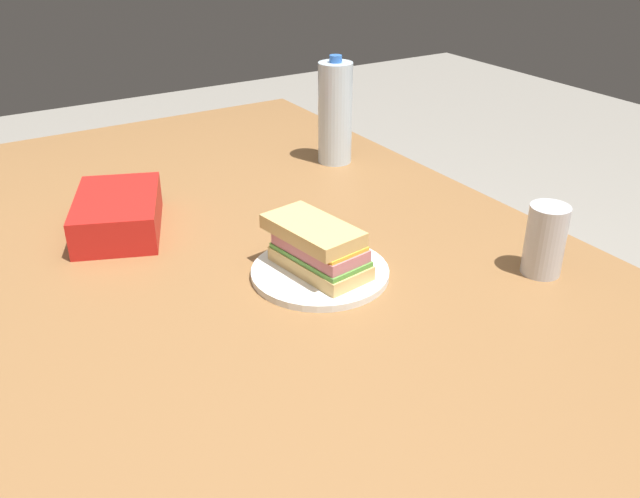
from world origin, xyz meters
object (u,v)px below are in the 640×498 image
Objects in this scene: paper_plate at (320,272)px; chip_bag at (118,214)px; soda_can_silver at (545,240)px; water_bottle_tall at (335,113)px; sandwich at (318,247)px; dining_table at (249,311)px.

chip_bag is (0.35, 0.23, 0.03)m from paper_plate.
paper_plate is 0.38m from soda_can_silver.
soda_can_silver is at bearing -179.45° from water_bottle_tall.
soda_can_silver reaches higher than sandwich.
dining_table is 0.33m from chip_bag.
water_bottle_tall is at bearing 0.55° from soda_can_silver.
soda_can_silver reaches higher than dining_table.
dining_table is 8.13× the size of chip_bag.
chip_bag is (0.34, 0.23, -0.02)m from sandwich.
chip_bag reaches higher than dining_table.
dining_table is at bearing 57.10° from paper_plate.
water_bottle_tall is at bearing -35.26° from paper_plate.
water_bottle_tall is (0.10, -0.55, 0.08)m from chip_bag.
sandwich is at bearing 144.33° from water_bottle_tall.
soda_can_silver is (-0.19, -0.32, 0.06)m from paper_plate.
paper_plate is 0.05m from sandwich.
sandwich is (-0.06, -0.10, 0.13)m from dining_table.
sandwich reaches higher than chip_bag.
sandwich is 0.84× the size of chip_bag.
chip_bag is 1.89× the size of soda_can_silver.
water_bottle_tall is (0.45, -0.32, 0.11)m from paper_plate.
chip_bag is at bearing 100.57° from water_bottle_tall.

